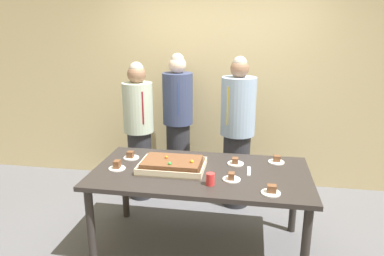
{
  "coord_description": "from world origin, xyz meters",
  "views": [
    {
      "loc": [
        0.41,
        -2.89,
        2.01
      ],
      "look_at": [
        -0.1,
        0.15,
        1.12
      ],
      "focal_mm": 33.2,
      "sensor_mm": 36.0,
      "label": 1
    }
  ],
  "objects_px": {
    "plated_slice_far_left": "(117,166)",
    "person_green_shirt_behind": "(178,122)",
    "party_table": "(201,179)",
    "plated_slice_near_right": "(235,162)",
    "plated_slice_far_right": "(131,156)",
    "plated_slice_center_back": "(271,191)",
    "sheet_cake": "(172,165)",
    "person_serving_front": "(139,130)",
    "plated_slice_center_front": "(277,160)",
    "person_striped_tie_right": "(237,132)",
    "drink_cup_nearest": "(210,179)",
    "cake_server_utensil": "(249,171)",
    "plated_slice_near_left": "(231,178)"
  },
  "relations": [
    {
      "from": "party_table",
      "to": "plated_slice_near_right",
      "type": "distance_m",
      "value": 0.38
    },
    {
      "from": "person_striped_tie_right",
      "to": "cake_server_utensil",
      "type": "bearing_deg",
      "value": 40.3
    },
    {
      "from": "person_green_shirt_behind",
      "to": "person_striped_tie_right",
      "type": "xyz_separation_m",
      "value": [
        0.73,
        -0.29,
        -0.01
      ]
    },
    {
      "from": "person_striped_tie_right",
      "to": "person_green_shirt_behind",
      "type": "bearing_deg",
      "value": -80.77
    },
    {
      "from": "plated_slice_far_left",
      "to": "person_green_shirt_behind",
      "type": "relative_size",
      "value": 0.09
    },
    {
      "from": "plated_slice_near_left",
      "to": "person_green_shirt_behind",
      "type": "height_order",
      "value": "person_green_shirt_behind"
    },
    {
      "from": "plated_slice_center_front",
      "to": "drink_cup_nearest",
      "type": "distance_m",
      "value": 0.82
    },
    {
      "from": "plated_slice_near_right",
      "to": "plated_slice_far_right",
      "type": "xyz_separation_m",
      "value": [
        -1.01,
        -0.02,
        0.0
      ]
    },
    {
      "from": "plated_slice_center_back",
      "to": "drink_cup_nearest",
      "type": "xyz_separation_m",
      "value": [
        -0.48,
        0.07,
        0.03
      ]
    },
    {
      "from": "plated_slice_far_left",
      "to": "person_green_shirt_behind",
      "type": "height_order",
      "value": "person_green_shirt_behind"
    },
    {
      "from": "sheet_cake",
      "to": "person_green_shirt_behind",
      "type": "relative_size",
      "value": 0.34
    },
    {
      "from": "sheet_cake",
      "to": "plated_slice_center_back",
      "type": "distance_m",
      "value": 0.92
    },
    {
      "from": "drink_cup_nearest",
      "to": "person_green_shirt_behind",
      "type": "bearing_deg",
      "value": 111.37
    },
    {
      "from": "party_table",
      "to": "plated_slice_center_front",
      "type": "bearing_deg",
      "value": 25.64
    },
    {
      "from": "plated_slice_center_back",
      "to": "cake_server_utensil",
      "type": "bearing_deg",
      "value": 113.61
    },
    {
      "from": "plated_slice_center_back",
      "to": "person_green_shirt_behind",
      "type": "height_order",
      "value": "person_green_shirt_behind"
    },
    {
      "from": "plated_slice_center_back",
      "to": "plated_slice_far_right",
      "type": "bearing_deg",
      "value": 157.62
    },
    {
      "from": "plated_slice_near_left",
      "to": "drink_cup_nearest",
      "type": "xyz_separation_m",
      "value": [
        -0.16,
        -0.12,
        0.03
      ]
    },
    {
      "from": "party_table",
      "to": "drink_cup_nearest",
      "type": "distance_m",
      "value": 0.32
    },
    {
      "from": "party_table",
      "to": "plated_slice_far_right",
      "type": "distance_m",
      "value": 0.75
    },
    {
      "from": "party_table",
      "to": "person_striped_tie_right",
      "type": "height_order",
      "value": "person_striped_tie_right"
    },
    {
      "from": "plated_slice_near_right",
      "to": "party_table",
      "type": "bearing_deg",
      "value": -144.09
    },
    {
      "from": "sheet_cake",
      "to": "plated_slice_center_back",
      "type": "height_order",
      "value": "sheet_cake"
    },
    {
      "from": "sheet_cake",
      "to": "drink_cup_nearest",
      "type": "height_order",
      "value": "sheet_cake"
    },
    {
      "from": "plated_slice_far_right",
      "to": "plated_slice_center_back",
      "type": "height_order",
      "value": "plated_slice_far_right"
    },
    {
      "from": "person_serving_front",
      "to": "plated_slice_near_right",
      "type": "bearing_deg",
      "value": 25.65
    },
    {
      "from": "plated_slice_near_left",
      "to": "person_green_shirt_behind",
      "type": "xyz_separation_m",
      "value": [
        -0.74,
        1.34,
        0.09
      ]
    },
    {
      "from": "plated_slice_center_front",
      "to": "plated_slice_center_back",
      "type": "height_order",
      "value": "plated_slice_center_back"
    },
    {
      "from": "plated_slice_near_right",
      "to": "cake_server_utensil",
      "type": "height_order",
      "value": "plated_slice_near_right"
    },
    {
      "from": "plated_slice_near_right",
      "to": "plated_slice_center_back",
      "type": "relative_size",
      "value": 1.0
    },
    {
      "from": "plated_slice_center_front",
      "to": "person_serving_front",
      "type": "distance_m",
      "value": 1.64
    },
    {
      "from": "person_serving_front",
      "to": "plated_slice_far_left",
      "type": "bearing_deg",
      "value": -27.06
    },
    {
      "from": "party_table",
      "to": "sheet_cake",
      "type": "bearing_deg",
      "value": -179.31
    },
    {
      "from": "plated_slice_center_front",
      "to": "person_striped_tie_right",
      "type": "height_order",
      "value": "person_striped_tie_right"
    },
    {
      "from": "party_table",
      "to": "cake_server_utensil",
      "type": "xyz_separation_m",
      "value": [
        0.42,
        0.06,
        0.08
      ]
    },
    {
      "from": "drink_cup_nearest",
      "to": "person_striped_tie_right",
      "type": "relative_size",
      "value": 0.06
    },
    {
      "from": "plated_slice_near_right",
      "to": "plated_slice_center_back",
      "type": "distance_m",
      "value": 0.63
    },
    {
      "from": "party_table",
      "to": "plated_slice_far_left",
      "type": "xyz_separation_m",
      "value": [
        -0.75,
        -0.08,
        0.11
      ]
    },
    {
      "from": "party_table",
      "to": "plated_slice_near_left",
      "type": "height_order",
      "value": "plated_slice_near_left"
    },
    {
      "from": "drink_cup_nearest",
      "to": "plated_slice_far_left",
      "type": "bearing_deg",
      "value": 167.52
    },
    {
      "from": "plated_slice_far_left",
      "to": "cake_server_utensil",
      "type": "xyz_separation_m",
      "value": [
        1.17,
        0.14,
        -0.02
      ]
    },
    {
      "from": "plated_slice_center_front",
      "to": "person_green_shirt_behind",
      "type": "relative_size",
      "value": 0.09
    },
    {
      "from": "person_green_shirt_behind",
      "to": "sheet_cake",
      "type": "bearing_deg",
      "value": 0.02
    },
    {
      "from": "cake_server_utensil",
      "to": "plated_slice_far_right",
      "type": "bearing_deg",
      "value": 172.99
    },
    {
      "from": "plated_slice_near_right",
      "to": "person_striped_tie_right",
      "type": "relative_size",
      "value": 0.09
    },
    {
      "from": "party_table",
      "to": "plated_slice_far_left",
      "type": "relative_size",
      "value": 12.77
    },
    {
      "from": "plated_slice_far_right",
      "to": "sheet_cake",
      "type": "bearing_deg",
      "value": -23.68
    },
    {
      "from": "sheet_cake",
      "to": "person_serving_front",
      "type": "bearing_deg",
      "value": 123.45
    },
    {
      "from": "sheet_cake",
      "to": "plated_slice_center_front",
      "type": "bearing_deg",
      "value": 19.32
    },
    {
      "from": "plated_slice_center_back",
      "to": "drink_cup_nearest",
      "type": "bearing_deg",
      "value": 171.3
    }
  ]
}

